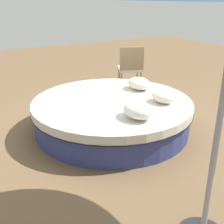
% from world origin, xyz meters
% --- Properties ---
extents(ground_plane, '(16.00, 16.00, 0.00)m').
position_xyz_m(ground_plane, '(0.00, 0.00, 0.00)').
color(ground_plane, brown).
extents(round_bed, '(2.53, 2.53, 0.49)m').
position_xyz_m(round_bed, '(0.00, 0.00, 0.25)').
color(round_bed, navy).
rests_on(round_bed, ground_plane).
extents(throw_pillow_0, '(0.47, 0.36, 0.22)m').
position_xyz_m(throw_pillow_0, '(-0.77, 0.05, 0.60)').
color(throw_pillow_0, white).
rests_on(throw_pillow_0, round_bed).
extents(throw_pillow_1, '(0.40, 0.29, 0.18)m').
position_xyz_m(throw_pillow_1, '(-0.47, -0.63, 0.59)').
color(throw_pillow_1, silver).
rests_on(throw_pillow_1, round_bed).
extents(throw_pillow_2, '(0.45, 0.36, 0.20)m').
position_xyz_m(throw_pillow_2, '(0.26, -0.70, 0.60)').
color(throw_pillow_2, silver).
rests_on(throw_pillow_2, round_bed).
extents(patio_chair, '(0.67, 0.68, 0.98)m').
position_xyz_m(patio_chair, '(1.61, -1.43, 0.56)').
color(patio_chair, '#997A56').
rests_on(patio_chair, ground_plane).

